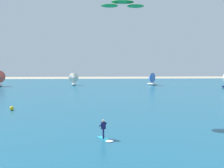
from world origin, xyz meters
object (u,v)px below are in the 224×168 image
at_px(sailboat_far_left, 74,79).
at_px(marker_buoy, 12,108).
at_px(sailboat_leading, 151,79).
at_px(kite, 123,4).
at_px(kitesurfer, 105,132).

relative_size(sailboat_far_left, marker_buoy, 6.95).
distance_m(sailboat_far_left, sailboat_leading, 21.42).
height_order(kite, sailboat_far_left, kite).
bearing_deg(sailboat_far_left, kitesurfer, -81.24).
bearing_deg(kite, sailboat_far_left, 103.50).
bearing_deg(kitesurfer, marker_buoy, 132.32).
relative_size(kite, marker_buoy, 8.83).
distance_m(sailboat_far_left, marker_buoy, 36.88).
bearing_deg(kitesurfer, sailboat_leading, 74.52).
xyz_separation_m(kite, sailboat_leading, (11.47, 40.86, -11.31)).
distance_m(kitesurfer, kite, 15.33).
distance_m(kitesurfer, sailboat_far_left, 50.66).
height_order(kite, sailboat_leading, kite).
bearing_deg(kite, sailboat_leading, 74.32).
height_order(kitesurfer, sailboat_leading, sailboat_leading).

